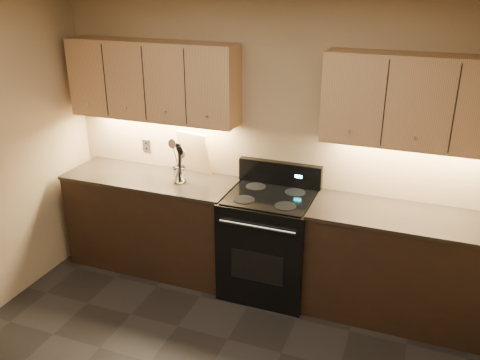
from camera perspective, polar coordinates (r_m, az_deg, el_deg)
name	(u,v)px	position (r m, az deg, el deg)	size (l,w,h in m)	color
wall_back	(274,143)	(4.52, 3.78, 4.21)	(4.00, 0.04, 2.60)	tan
counter_left	(154,221)	(5.00, -9.67, -4.57)	(1.62, 0.62, 0.93)	black
counter_right	(397,266)	(4.41, 17.26, -9.20)	(1.46, 0.62, 0.93)	black
stove	(269,242)	(4.54, 3.29, -6.97)	(0.76, 0.68, 1.14)	black
upper_cab_left	(153,81)	(4.69, -9.80, 10.93)	(1.60, 0.30, 0.70)	tan
upper_cab_right	(420,102)	(4.06, 19.57, 8.25)	(1.44, 0.30, 0.70)	tan
outlet_plate	(147,146)	(5.08, -10.45, 3.81)	(0.09, 0.01, 0.12)	#B2B5BA
utensil_crock	(180,175)	(4.63, -6.81, 0.57)	(0.15, 0.15, 0.14)	white
cutting_board	(194,152)	(4.79, -5.19, 3.11)	(0.33, 0.02, 0.42)	#DCC276
wooden_spoon	(176,165)	(4.60, -7.23, 1.63)	(0.06, 0.06, 0.29)	#DCC276
black_spoon	(180,161)	(4.59, -6.80, 2.09)	(0.06, 0.06, 0.36)	black
black_turner	(179,163)	(4.57, -6.90, 1.90)	(0.08, 0.08, 0.35)	black
steel_spatula	(183,162)	(4.59, -6.47, 2.05)	(0.08, 0.08, 0.35)	silver
steel_skimmer	(181,162)	(4.55, -6.60, 2.01)	(0.09, 0.09, 0.37)	silver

